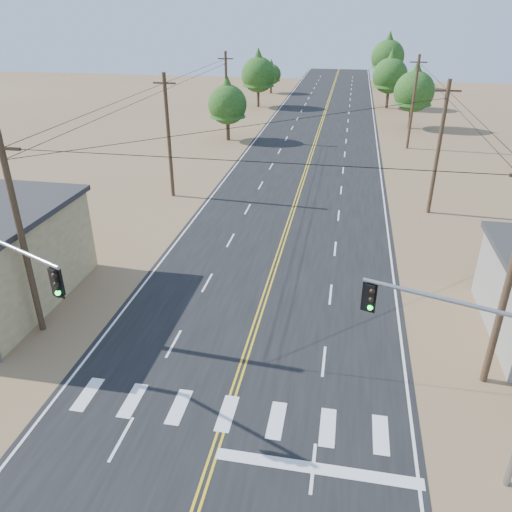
# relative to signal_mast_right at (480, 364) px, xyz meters

# --- Properties ---
(road) EXTENTS (15.00, 200.00, 0.02)m
(road) POSITION_rel_signal_mast_right_xyz_m (-8.54, 22.93, -4.51)
(road) COLOR black
(road) RESTS_ON ground
(utility_pole_left_near) EXTENTS (1.80, 0.30, 10.00)m
(utility_pole_left_near) POSITION_rel_signal_mast_right_xyz_m (-19.04, 4.93, 0.59)
(utility_pole_left_near) COLOR #4C3826
(utility_pole_left_near) RESTS_ON ground
(utility_pole_left_mid) EXTENTS (1.80, 0.30, 10.00)m
(utility_pole_left_mid) POSITION_rel_signal_mast_right_xyz_m (-19.04, 24.93, 0.59)
(utility_pole_left_mid) COLOR #4C3826
(utility_pole_left_mid) RESTS_ON ground
(utility_pole_left_far) EXTENTS (1.80, 0.30, 10.00)m
(utility_pole_left_far) POSITION_rel_signal_mast_right_xyz_m (-19.04, 44.93, 0.59)
(utility_pole_left_far) COLOR #4C3826
(utility_pole_left_far) RESTS_ON ground
(utility_pole_right_near) EXTENTS (1.80, 0.30, 10.00)m
(utility_pole_right_near) POSITION_rel_signal_mast_right_xyz_m (1.96, 4.93, 0.59)
(utility_pole_right_near) COLOR #4C3826
(utility_pole_right_near) RESTS_ON ground
(utility_pole_right_mid) EXTENTS (1.80, 0.30, 10.00)m
(utility_pole_right_mid) POSITION_rel_signal_mast_right_xyz_m (1.96, 24.93, 0.59)
(utility_pole_right_mid) COLOR #4C3826
(utility_pole_right_mid) RESTS_ON ground
(utility_pole_right_far) EXTENTS (1.80, 0.30, 10.00)m
(utility_pole_right_far) POSITION_rel_signal_mast_right_xyz_m (1.96, 44.93, 0.59)
(utility_pole_right_far) COLOR #4C3826
(utility_pole_right_far) RESTS_ON ground
(signal_mast_right) EXTENTS (5.51, 1.95, 6.66)m
(signal_mast_right) POSITION_rel_signal_mast_right_xyz_m (0.00, 0.00, 0.00)
(signal_mast_right) COLOR gray
(signal_mast_right) RESTS_ON ground
(tree_left_near) EXTENTS (4.54, 4.54, 7.56)m
(tree_left_near) POSITION_rel_signal_mast_right_xyz_m (-18.97, 45.00, 0.10)
(tree_left_near) COLOR #3F2D1E
(tree_left_near) RESTS_ON ground
(tree_left_mid) EXTENTS (5.31, 5.31, 8.86)m
(tree_left_mid) POSITION_rel_signal_mast_right_xyz_m (-19.35, 67.32, 0.89)
(tree_left_mid) COLOR #3F2D1E
(tree_left_mid) RESTS_ON ground
(tree_left_far) EXTENTS (3.59, 3.59, 5.98)m
(tree_left_far) POSITION_rel_signal_mast_right_xyz_m (-19.54, 81.46, -0.87)
(tree_left_far) COLOR #3F2D1E
(tree_left_far) RESTS_ON ground
(tree_right_near) EXTENTS (5.10, 5.10, 8.50)m
(tree_right_near) POSITION_rel_signal_mast_right_xyz_m (3.11, 55.63, 0.67)
(tree_right_near) COLOR #3F2D1E
(tree_right_near) RESTS_ON ground
(tree_right_mid) EXTENTS (5.29, 5.29, 8.82)m
(tree_right_mid) POSITION_rel_signal_mast_right_xyz_m (0.82, 69.95, 0.87)
(tree_right_mid) COLOR #3F2D1E
(tree_right_mid) RESTS_ON ground
(tree_right_far) EXTENTS (6.22, 6.22, 10.36)m
(tree_right_far) POSITION_rel_signal_mast_right_xyz_m (1.43, 91.89, 1.82)
(tree_right_far) COLOR #3F2D1E
(tree_right_far) RESTS_ON ground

